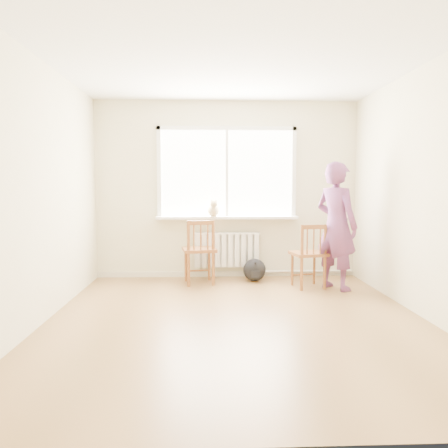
{
  "coord_description": "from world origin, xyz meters",
  "views": [
    {
      "loc": [
        -0.32,
        -4.48,
        1.41
      ],
      "look_at": [
        -0.09,
        1.2,
        0.91
      ],
      "focal_mm": 35.0,
      "sensor_mm": 36.0,
      "label": 1
    }
  ],
  "objects": [
    {
      "name": "floor",
      "position": [
        0.0,
        0.0,
        0.0
      ],
      "size": [
        4.5,
        4.5,
        0.0
      ],
      "primitive_type": "plane",
      "color": "olive",
      "rests_on": "ground"
    },
    {
      "name": "ceiling",
      "position": [
        0.0,
        0.0,
        2.7
      ],
      "size": [
        4.5,
        4.5,
        0.0
      ],
      "primitive_type": "plane",
      "rotation": [
        3.14,
        0.0,
        0.0
      ],
      "color": "white",
      "rests_on": "back_wall"
    },
    {
      "name": "back_wall",
      "position": [
        0.0,
        2.25,
        1.35
      ],
      "size": [
        4.0,
        0.01,
        2.7
      ],
      "primitive_type": "cube",
      "color": "beige",
      "rests_on": "ground"
    },
    {
      "name": "window",
      "position": [
        0.0,
        2.22,
        1.66
      ],
      "size": [
        2.12,
        0.05,
        1.42
      ],
      "color": "white",
      "rests_on": "back_wall"
    },
    {
      "name": "windowsill",
      "position": [
        0.0,
        2.14,
        0.93
      ],
      "size": [
        2.15,
        0.22,
        0.04
      ],
      "primitive_type": "cube",
      "color": "white",
      "rests_on": "back_wall"
    },
    {
      "name": "radiator",
      "position": [
        0.0,
        2.16,
        0.44
      ],
      "size": [
        1.0,
        0.12,
        0.55
      ],
      "color": "white",
      "rests_on": "back_wall"
    },
    {
      "name": "heating_pipe",
      "position": [
        1.25,
        2.19,
        0.08
      ],
      "size": [
        1.4,
        0.04,
        0.04
      ],
      "primitive_type": "cylinder",
      "rotation": [
        0.0,
        1.57,
        0.0
      ],
      "color": "silver",
      "rests_on": "back_wall"
    },
    {
      "name": "baseboard",
      "position": [
        0.0,
        2.23,
        0.04
      ],
      "size": [
        4.0,
        0.03,
        0.08
      ],
      "primitive_type": "cube",
      "color": "beige",
      "rests_on": "ground"
    },
    {
      "name": "chair_left",
      "position": [
        -0.41,
        1.71,
        0.47
      ],
      "size": [
        0.52,
        0.51,
        0.93
      ],
      "rotation": [
        0.0,
        0.0,
        3.3
      ],
      "color": "brown",
      "rests_on": "floor"
    },
    {
      "name": "chair_right",
      "position": [
        1.11,
        1.41,
        0.45
      ],
      "size": [
        0.51,
        0.49,
        0.89
      ],
      "rotation": [
        0.0,
        0.0,
        3.32
      ],
      "color": "brown",
      "rests_on": "floor"
    },
    {
      "name": "person",
      "position": [
        1.45,
        1.34,
        0.87
      ],
      "size": [
        0.71,
        0.76,
        1.73
      ],
      "primitive_type": "imported",
      "rotation": [
        0.0,
        0.0,
        2.2
      ],
      "color": "#CD446A",
      "rests_on": "floor"
    },
    {
      "name": "cat",
      "position": [
        -0.21,
        2.05,
        1.06
      ],
      "size": [
        0.19,
        0.4,
        0.27
      ],
      "rotation": [
        0.0,
        0.0,
        0.05
      ],
      "color": "beige",
      "rests_on": "windowsill"
    },
    {
      "name": "backpack",
      "position": [
        0.4,
        1.88,
        0.17
      ],
      "size": [
        0.35,
        0.27,
        0.34
      ],
      "primitive_type": "ellipsoid",
      "rotation": [
        0.0,
        0.0,
        -0.07
      ],
      "color": "black",
      "rests_on": "floor"
    }
  ]
}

